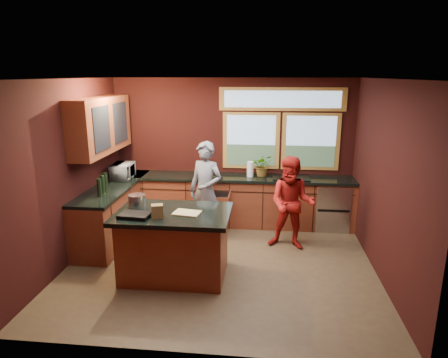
% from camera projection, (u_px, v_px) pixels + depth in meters
% --- Properties ---
extents(floor, '(4.50, 4.50, 0.00)m').
position_uv_depth(floor, '(221.00, 264.00, 5.99)').
color(floor, brown).
rests_on(floor, ground).
extents(room_shell, '(4.52, 4.02, 2.71)m').
position_uv_depth(room_shell, '(183.00, 141.00, 5.91)').
color(room_shell, black).
rests_on(room_shell, ground).
extents(back_counter, '(4.50, 0.64, 0.93)m').
position_uv_depth(back_counter, '(241.00, 200.00, 7.49)').
color(back_counter, maroon).
rests_on(back_counter, floor).
extents(left_counter, '(0.64, 2.30, 0.93)m').
position_uv_depth(left_counter, '(114.00, 211.00, 6.89)').
color(left_counter, maroon).
rests_on(left_counter, floor).
extents(island, '(1.55, 1.05, 0.95)m').
position_uv_depth(island, '(174.00, 244.00, 5.54)').
color(island, maroon).
rests_on(island, floor).
extents(person_grey, '(0.72, 0.62, 1.68)m').
position_uv_depth(person_grey, '(206.00, 191.00, 6.77)').
color(person_grey, slate).
rests_on(person_grey, floor).
extents(person_red, '(0.84, 0.71, 1.52)m').
position_uv_depth(person_red, '(292.00, 203.00, 6.37)').
color(person_red, '#A31713').
rests_on(person_red, floor).
extents(microwave, '(0.37, 0.52, 0.28)m').
position_uv_depth(microwave, '(123.00, 171.00, 7.17)').
color(microwave, '#999999').
rests_on(microwave, left_counter).
extents(potted_plant, '(0.37, 0.32, 0.41)m').
position_uv_depth(potted_plant, '(263.00, 165.00, 7.33)').
color(potted_plant, '#999999').
rests_on(potted_plant, back_counter).
extents(paper_towel, '(0.12, 0.12, 0.28)m').
position_uv_depth(paper_towel, '(250.00, 169.00, 7.32)').
color(paper_towel, white).
rests_on(paper_towel, back_counter).
extents(cutting_board, '(0.39, 0.30, 0.02)m').
position_uv_depth(cutting_board, '(187.00, 213.00, 5.35)').
color(cutting_board, tan).
rests_on(cutting_board, island).
extents(stock_pot, '(0.24, 0.24, 0.18)m').
position_uv_depth(stock_pot, '(137.00, 201.00, 5.60)').
color(stock_pot, silver).
rests_on(stock_pot, island).
extents(paper_bag, '(0.18, 0.16, 0.18)m').
position_uv_depth(paper_bag, '(157.00, 211.00, 5.18)').
color(paper_bag, brown).
rests_on(paper_bag, island).
extents(black_tray, '(0.43, 0.32, 0.05)m').
position_uv_depth(black_tray, '(135.00, 215.00, 5.22)').
color(black_tray, black).
rests_on(black_tray, island).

